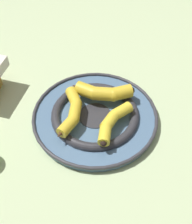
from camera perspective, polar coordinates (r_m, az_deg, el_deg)
The scene contains 5 objects.
ground_plane at distance 0.91m, azimuth -0.41°, elevation -1.58°, with size 2.80×2.80×0.00m, color #B2C693.
decorative_bowl at distance 0.90m, azimuth -0.00°, elevation -0.91°, with size 0.36×0.36×0.04m.
banana_a at distance 0.87m, azimuth -4.41°, elevation -0.01°, with size 0.15×0.13×0.03m.
banana_b at distance 0.91m, azimuth 1.18°, elevation 3.63°, with size 0.14×0.16×0.04m.
banana_c at distance 0.85m, azimuth 3.15°, elevation -1.67°, with size 0.17×0.08×0.03m.
Camera 1 is at (0.39, 0.44, 0.70)m, focal length 50.00 mm.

